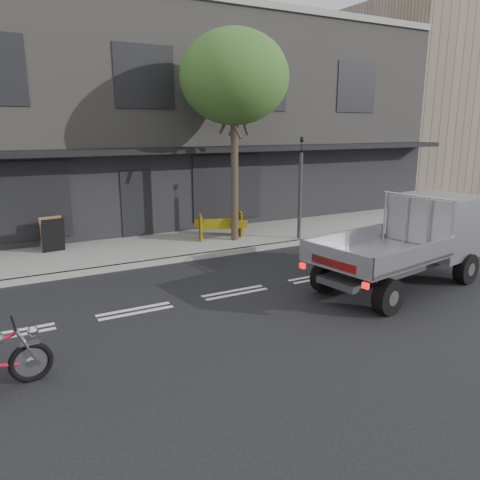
% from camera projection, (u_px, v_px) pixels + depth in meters
% --- Properties ---
extents(ground, '(80.00, 80.00, 0.00)m').
position_uv_depth(ground, '(235.00, 293.00, 11.03)').
color(ground, black).
rests_on(ground, ground).
extents(sidewalk, '(32.00, 3.20, 0.15)m').
position_uv_depth(sidewalk, '(167.00, 246.00, 15.03)').
color(sidewalk, gray).
rests_on(sidewalk, ground).
extents(kerb, '(32.00, 0.20, 0.15)m').
position_uv_depth(kerb, '(186.00, 258.00, 13.67)').
color(kerb, gray).
rests_on(kerb, ground).
extents(building_main, '(26.00, 10.00, 8.00)m').
position_uv_depth(building_main, '(110.00, 122.00, 19.75)').
color(building_main, slate).
rests_on(building_main, ground).
extents(building_neighbour, '(14.00, 10.00, 10.00)m').
position_uv_depth(building_neighbour, '(437.00, 107.00, 28.75)').
color(building_neighbour, brown).
rests_on(building_neighbour, ground).
extents(street_tree, '(3.40, 3.40, 6.74)m').
position_uv_depth(street_tree, '(234.00, 78.00, 14.40)').
color(street_tree, '#382B21').
rests_on(street_tree, ground).
extents(traffic_light_pole, '(0.12, 0.12, 3.50)m').
position_uv_depth(traffic_light_pole, '(300.00, 194.00, 15.45)').
color(traffic_light_pole, '#2D2D30').
rests_on(traffic_light_pole, ground).
extents(flatbed_ute, '(5.05, 2.69, 2.22)m').
position_uv_depth(flatbed_ute, '(426.00, 230.00, 11.78)').
color(flatbed_ute, black).
rests_on(flatbed_ute, ground).
extents(construction_barrier, '(1.71, 1.08, 0.89)m').
position_uv_depth(construction_barrier, '(224.00, 226.00, 15.56)').
color(construction_barrier, yellow).
rests_on(construction_barrier, sidewalk).
extents(sandwich_board, '(0.70, 0.51, 1.03)m').
position_uv_depth(sandwich_board, '(53.00, 235.00, 13.92)').
color(sandwich_board, black).
rests_on(sandwich_board, sidewalk).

